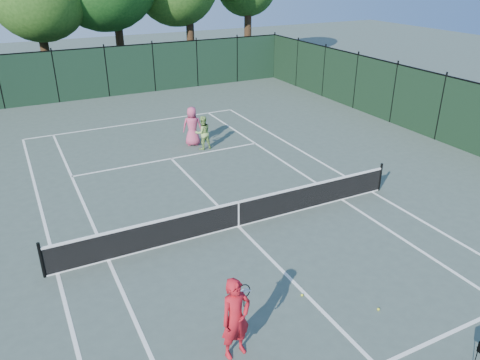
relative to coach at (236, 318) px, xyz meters
name	(u,v)px	position (x,y,z in m)	size (l,w,h in m)	color
ground	(238,226)	(2.45, 4.72, -0.95)	(90.00, 90.00, 0.00)	#44534A
sideline_doubles_left	(57,273)	(-3.04, 4.72, -0.94)	(0.10, 23.77, 0.01)	white
sideline_doubles_right	(372,192)	(7.93, 4.72, -0.94)	(0.10, 23.77, 0.01)	white
sideline_singles_left	(108,260)	(-1.67, 4.72, -0.94)	(0.10, 23.77, 0.01)	white
sideline_singles_right	(342,199)	(6.56, 4.72, -0.94)	(0.10, 23.77, 0.01)	white
baseline_far	(136,123)	(2.45, 16.61, -0.94)	(10.97, 0.10, 0.01)	white
service_line_far	(171,159)	(2.45, 11.12, -0.94)	(8.23, 0.10, 0.01)	white
center_service_line	(238,226)	(2.45, 4.72, -0.94)	(0.10, 12.80, 0.01)	white
tennis_net	(238,213)	(2.45, 4.72, -0.47)	(11.69, 0.09, 1.06)	black
fence_far	(107,73)	(2.45, 22.72, 0.55)	(24.00, 0.05, 3.00)	black
coach	(236,318)	(0.00, 0.00, 0.00)	(0.93, 0.72, 1.89)	red
player_pink	(192,126)	(3.92, 12.27, -0.05)	(1.03, 0.86, 1.79)	#C3456B
player_green	(203,133)	(4.15, 11.60, -0.19)	(0.75, 0.59, 1.52)	#8DB75B
loose_ball_near_cart	(378,309)	(3.67, -0.35, -0.91)	(0.07, 0.07, 0.07)	#D1DF2D
loose_ball_midcourt	(302,295)	(2.33, 0.93, -0.91)	(0.07, 0.07, 0.07)	#CAE02D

